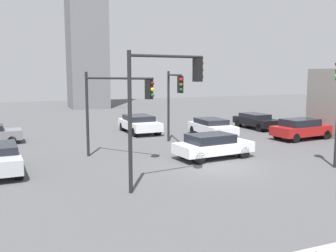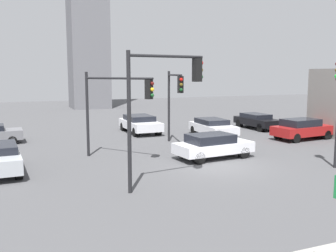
# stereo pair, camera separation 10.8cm
# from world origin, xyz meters

# --- Properties ---
(ground_plane) EXTENTS (102.33, 102.33, 0.00)m
(ground_plane) POSITION_xyz_m (0.00, 0.00, 0.00)
(ground_plane) COLOR #4C4C4F
(traffic_light_0) EXTENTS (1.08, 4.14, 4.90)m
(traffic_light_0) POSITION_xyz_m (0.09, 6.06, 3.54)
(traffic_light_0) COLOR black
(traffic_light_0) RESTS_ON ground_plane
(traffic_light_2) EXTENTS (3.60, 0.79, 5.66)m
(traffic_light_2) POSITION_xyz_m (-3.90, -2.07, 4.06)
(traffic_light_2) COLOR black
(traffic_light_2) RESTS_ON ground_plane
(traffic_light_3) EXTENTS (2.87, 3.66, 4.85)m
(traffic_light_3) POSITION_xyz_m (-4.36, 3.55, 3.46)
(traffic_light_3) COLOR black
(traffic_light_3) RESTS_ON ground_plane
(car_0) EXTENTS (2.24, 4.82, 1.40)m
(car_0) POSITION_xyz_m (-0.17, 12.40, 0.76)
(car_0) COLOR silver
(car_0) RESTS_ON ground_plane
(car_1) EXTENTS (2.11, 4.47, 1.32)m
(car_1) POSITION_xyz_m (4.39, 8.68, 0.72)
(car_1) COLOR silver
(car_1) RESTS_ON ground_plane
(car_2) EXTENTS (2.01, 4.50, 1.29)m
(car_2) POSITION_xyz_m (9.85, 10.73, 0.72)
(car_2) COLOR black
(car_2) RESTS_ON ground_plane
(car_4) EXTENTS (4.57, 2.37, 1.39)m
(car_4) POSITION_xyz_m (0.69, 1.98, 0.74)
(car_4) COLOR silver
(car_4) RESTS_ON ground_plane
(car_5) EXTENTS (4.64, 2.39, 1.50)m
(car_5) POSITION_xyz_m (9.71, 5.01, 0.79)
(car_5) COLOR maroon
(car_5) RESTS_ON ground_plane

